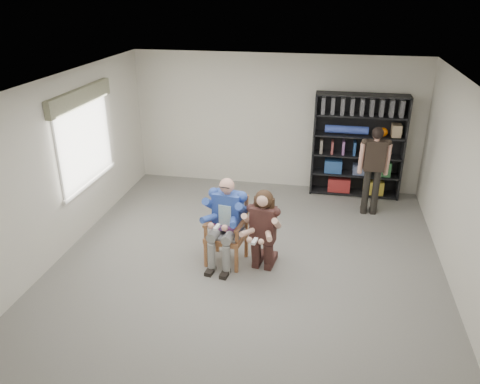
% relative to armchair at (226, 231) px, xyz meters
% --- Properties ---
extents(room_shell, '(6.00, 7.00, 2.80)m').
position_rel_armchair_xyz_m(room_shell, '(0.34, -0.22, 0.86)').
color(room_shell, silver).
rests_on(room_shell, ground).
extents(floor, '(6.00, 7.00, 0.01)m').
position_rel_armchair_xyz_m(floor, '(0.34, -0.22, -0.54)').
color(floor, slate).
rests_on(floor, ground).
extents(window_left, '(0.16, 2.00, 1.75)m').
position_rel_armchair_xyz_m(window_left, '(-2.61, 0.78, 1.09)').
color(window_left, silver).
rests_on(window_left, room_shell).
extents(armchair, '(0.71, 0.69, 1.09)m').
position_rel_armchair_xyz_m(armchair, '(0.00, 0.00, 0.00)').
color(armchair, '#A3552D').
rests_on(armchair, floor).
extents(seated_man, '(0.72, 0.93, 1.42)m').
position_rel_armchair_xyz_m(seated_man, '(0.00, 0.00, 0.16)').
color(seated_man, '#1E2897').
rests_on(seated_man, floor).
extents(kneeling_woman, '(0.66, 0.94, 1.30)m').
position_rel_armchair_xyz_m(kneeling_woman, '(0.58, -0.12, 0.10)').
color(kneeling_woman, '#321D1B').
rests_on(kneeling_woman, floor).
extents(bookshelf, '(1.80, 0.38, 2.10)m').
position_rel_armchair_xyz_m(bookshelf, '(2.04, 3.06, 0.51)').
color(bookshelf, black).
rests_on(bookshelf, floor).
extents(standing_man, '(0.54, 0.32, 1.71)m').
position_rel_armchair_xyz_m(standing_man, '(2.31, 2.19, 0.31)').
color(standing_man, black).
rests_on(standing_man, floor).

